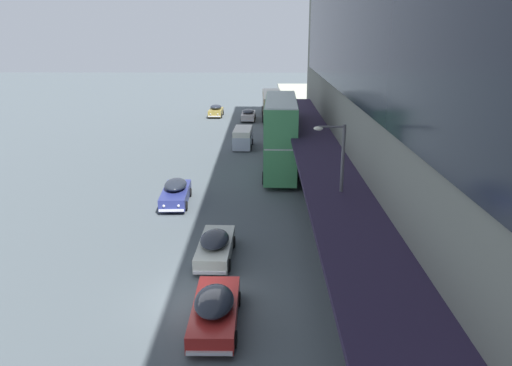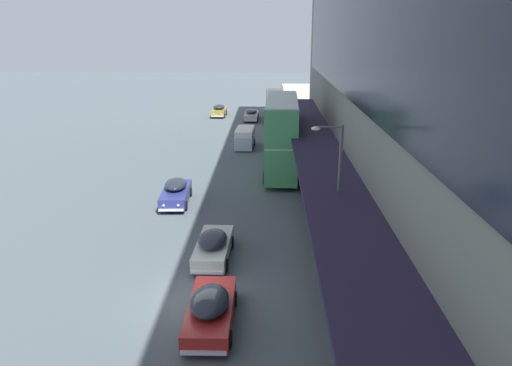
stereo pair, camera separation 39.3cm
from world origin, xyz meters
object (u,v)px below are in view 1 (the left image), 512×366
object	(u,v)px
transit_bus_kerbside_rear	(281,134)
sedan_lead_near	(248,115)
sedan_oncoming_rear	(216,111)
sedan_second_mid	(215,246)
vw_van	(243,137)
transit_bus_kerbside_front	(272,104)
sedan_trailing_near	(176,192)
street_lamp	(338,187)
sedan_trailing_mid	(215,309)
pedestrian_at_kerb	(324,209)

from	to	relation	value
transit_bus_kerbside_rear	sedan_lead_near	distance (m)	25.29
sedan_oncoming_rear	sedan_second_mid	xyz separation A→B (m)	(3.97, -44.30, -0.04)
sedan_lead_near	vw_van	size ratio (longest dim) A/B	1.05
transit_bus_kerbside_front	sedan_oncoming_rear	size ratio (longest dim) A/B	2.63
sedan_trailing_near	street_lamp	size ratio (longest dim) A/B	0.69
sedan_trailing_mid	transit_bus_kerbside_front	bearing A→B (deg)	86.33
sedan_trailing_near	sedan_lead_near	world-z (taller)	sedan_trailing_near
transit_bus_kerbside_front	sedan_trailing_mid	xyz separation A→B (m)	(-3.17, -49.44, -1.12)
sedan_lead_near	street_lamp	xyz separation A→B (m)	(5.48, -42.27, 3.56)
sedan_trailing_mid	vw_van	distance (m)	31.82
transit_bus_kerbside_front	sedan_trailing_mid	size ratio (longest dim) A/B	2.35
sedan_second_mid	sedan_trailing_mid	size ratio (longest dim) A/B	0.98
sedan_trailing_mid	vw_van	size ratio (longest dim) A/B	1.07
street_lamp	vw_van	bearing A→B (deg)	101.81
transit_bus_kerbside_front	sedan_lead_near	distance (m)	3.94
transit_bus_kerbside_front	sedan_second_mid	size ratio (longest dim) A/B	2.39
sedan_trailing_near	pedestrian_at_kerb	size ratio (longest dim) A/B	2.68
sedan_oncoming_rear	transit_bus_kerbside_front	bearing A→B (deg)	-7.25
transit_bus_kerbside_front	vw_van	world-z (taller)	transit_bus_kerbside_front
sedan_lead_near	sedan_trailing_mid	xyz separation A→B (m)	(-0.01, -47.37, 0.02)
sedan_lead_near	sedan_second_mid	xyz separation A→B (m)	(-0.56, -41.25, -0.01)
street_lamp	sedan_trailing_near	bearing A→B (deg)	134.62
transit_bus_kerbside_front	street_lamp	size ratio (longest dim) A/B	1.62
transit_bus_kerbside_front	sedan_trailing_near	size ratio (longest dim) A/B	2.33
sedan_second_mid	street_lamp	distance (m)	7.08
sedan_second_mid	pedestrian_at_kerb	size ratio (longest dim) A/B	2.60
sedan_second_mid	sedan_trailing_mid	xyz separation A→B (m)	(0.55, -6.12, 0.02)
transit_bus_kerbside_rear	vw_van	size ratio (longest dim) A/B	2.29
sedan_trailing_mid	pedestrian_at_kerb	xyz separation A→B (m)	(5.57, 10.49, 0.43)
sedan_trailing_mid	pedestrian_at_kerb	world-z (taller)	pedestrian_at_kerb
transit_bus_kerbside_front	street_lamp	bearing A→B (deg)	-87.00
pedestrian_at_kerb	sedan_lead_near	bearing A→B (deg)	98.57
transit_bus_kerbside_rear	sedan_oncoming_rear	world-z (taller)	transit_bus_kerbside_rear
transit_bus_kerbside_front	transit_bus_kerbside_rear	distance (m)	27.05
sedan_trailing_mid	street_lamp	distance (m)	8.29
sedan_lead_near	pedestrian_at_kerb	xyz separation A→B (m)	(5.56, -36.88, 0.44)
sedan_trailing_mid	pedestrian_at_kerb	bearing A→B (deg)	62.04
transit_bus_kerbside_front	transit_bus_kerbside_rear	size ratio (longest dim) A/B	1.09
transit_bus_kerbside_rear	sedan_second_mid	distance (m)	16.97
sedan_trailing_near	sedan_oncoming_rear	distance (m)	35.64
transit_bus_kerbside_front	sedan_trailing_mid	world-z (taller)	transit_bus_kerbside_front
sedan_trailing_mid	transit_bus_kerbside_rear	bearing A→B (deg)	81.49
sedan_lead_near	street_lamp	distance (m)	42.77
transit_bus_kerbside_front	transit_bus_kerbside_rear	world-z (taller)	transit_bus_kerbside_rear
sedan_oncoming_rear	sedan_lead_near	bearing A→B (deg)	-33.96
transit_bus_kerbside_rear	street_lamp	world-z (taller)	street_lamp
transit_bus_kerbside_rear	sedan_second_mid	xyz separation A→B (m)	(-3.90, -16.31, -2.60)
sedan_lead_near	transit_bus_kerbside_front	bearing A→B (deg)	33.24
transit_bus_kerbside_front	sedan_trailing_near	world-z (taller)	transit_bus_kerbside_front
sedan_trailing_near	sedan_trailing_mid	xyz separation A→B (m)	(4.06, -14.78, -0.04)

